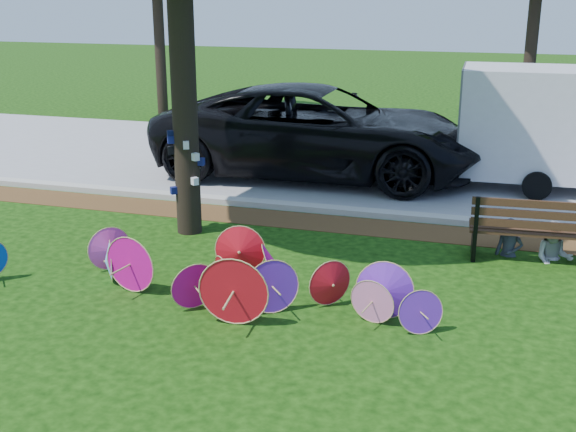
# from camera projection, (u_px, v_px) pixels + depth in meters

# --- Properties ---
(ground) EXTENTS (90.00, 90.00, 0.00)m
(ground) POSITION_uv_depth(u_px,v_px,m) (209.00, 321.00, 9.56)
(ground) COLOR black
(ground) RESTS_ON ground
(mulch_strip) EXTENTS (90.00, 1.00, 0.01)m
(mulch_strip) POSITION_uv_depth(u_px,v_px,m) (301.00, 221.00, 13.67)
(mulch_strip) COLOR #472D16
(mulch_strip) RESTS_ON ground
(curb) EXTENTS (90.00, 0.30, 0.12)m
(curb) POSITION_uv_depth(u_px,v_px,m) (310.00, 208.00, 14.30)
(curb) COLOR #B7B5AD
(curb) RESTS_ON ground
(street) EXTENTS (90.00, 8.00, 0.01)m
(street) POSITION_uv_depth(u_px,v_px,m) (353.00, 164.00, 18.11)
(street) COLOR gray
(street) RESTS_ON ground
(parasol_pile) EXTENTS (7.11, 1.95, 0.95)m
(parasol_pile) POSITION_uv_depth(u_px,v_px,m) (223.00, 275.00, 10.09)
(parasol_pile) COLOR pink
(parasol_pile) RESTS_ON ground
(black_van) EXTENTS (7.64, 3.67, 2.10)m
(black_van) POSITION_uv_depth(u_px,v_px,m) (319.00, 131.00, 16.73)
(black_van) COLOR black
(black_van) RESTS_ON ground
(cargo_trailer) EXTENTS (3.36, 2.18, 2.91)m
(cargo_trailer) POSITION_uv_depth(u_px,v_px,m) (539.00, 122.00, 15.62)
(cargo_trailer) COLOR silver
(cargo_trailer) RESTS_ON ground
(park_bench) EXTENTS (2.10, 0.91, 1.07)m
(park_bench) POSITION_uv_depth(u_px,v_px,m) (534.00, 228.00, 11.60)
(park_bench) COLOR black
(park_bench) RESTS_ON ground
(person_left) EXTENTS (0.49, 0.36, 1.22)m
(person_left) POSITION_uv_depth(u_px,v_px,m) (512.00, 221.00, 11.72)
(person_left) COLOR #36394A
(person_left) RESTS_ON ground
(person_right) EXTENTS (0.62, 0.49, 1.25)m
(person_right) POSITION_uv_depth(u_px,v_px,m) (557.00, 223.00, 11.52)
(person_right) COLOR #B6B5BF
(person_right) RESTS_ON ground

